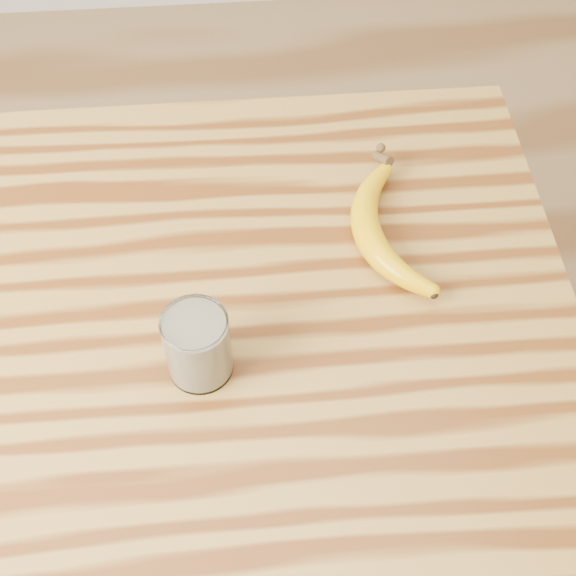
{
  "coord_description": "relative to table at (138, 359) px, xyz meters",
  "views": [
    {
      "loc": [
        0.17,
        -0.62,
        1.77
      ],
      "look_at": [
        0.22,
        -0.01,
        0.93
      ],
      "focal_mm": 50.0,
      "sensor_mm": 36.0,
      "label": 1
    }
  ],
  "objects": [
    {
      "name": "table",
      "position": [
        0.0,
        0.0,
        0.0
      ],
      "size": [
        1.2,
        0.8,
        0.9
      ],
      "color": "olive",
      "rests_on": "ground"
    },
    {
      "name": "room",
      "position": [
        0.0,
        0.0,
        0.58
      ],
      "size": [
        4.04,
        4.04,
        2.7
      ],
      "color": "olive",
      "rests_on": "ground"
    },
    {
      "name": "banana",
      "position": [
        0.33,
        0.08,
        0.15
      ],
      "size": [
        0.16,
        0.35,
        0.04
      ],
      "primitive_type": null,
      "rotation": [
        0.0,
        0.0,
        0.12
      ],
      "color": "#E0A303",
      "rests_on": "table"
    },
    {
      "name": "smoothie_glass",
      "position": [
        0.1,
        -0.1,
        0.18
      ],
      "size": [
        0.08,
        0.08,
        0.1
      ],
      "color": "white",
      "rests_on": "table"
    }
  ]
}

